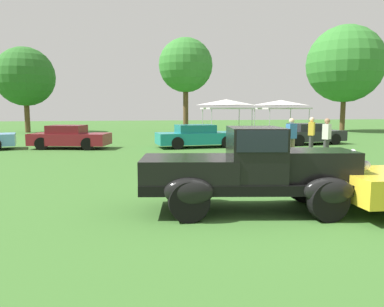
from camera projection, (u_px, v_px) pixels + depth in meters
ground_plane at (262, 212)px, 7.37m from camera, size 120.00×120.00×0.00m
feature_pickup_truck at (251, 169)px, 7.38m from camera, size 4.51×2.37×1.70m
show_car_burgundy at (69, 137)px, 19.18m from camera, size 4.27×2.64×1.22m
show_car_teal at (198, 136)px, 19.83m from camera, size 4.62×2.08×1.22m
show_car_charcoal at (309, 134)px, 21.57m from camera, size 4.32×2.25×1.22m
spectator_near_truck at (327, 138)px, 14.72m from camera, size 0.46×0.44×1.69m
spectator_between_cars at (291, 137)px, 15.01m from camera, size 0.46×0.36×1.69m
spectator_by_row at (311, 134)px, 16.90m from camera, size 0.44×0.46×1.69m
canopy_tent_left_field at (226, 104)px, 25.04m from camera, size 3.03×3.03×2.71m
canopy_tent_center_field at (281, 104)px, 27.09m from camera, size 3.30×3.30×2.71m
treeline_far_left at (25, 77)px, 31.88m from camera, size 5.07×5.07×7.39m
treeline_mid_left at (186, 66)px, 30.94m from camera, size 4.54×4.54×8.00m
treeline_center at (345, 64)px, 32.82m from camera, size 6.79×6.79×9.45m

